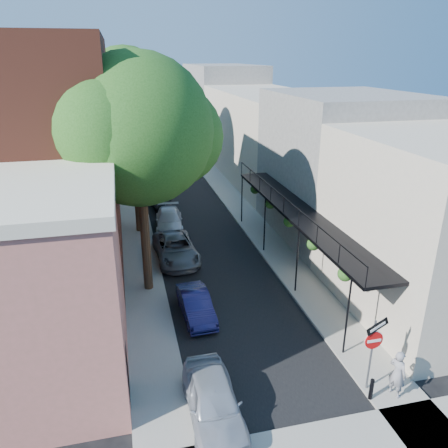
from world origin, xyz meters
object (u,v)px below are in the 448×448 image
parked_car_a (213,401)px  parked_car_g (153,169)px  parked_car_c (176,249)px  parked_car_f (155,183)px  parked_car_e (162,202)px  pedestrian (398,373)px  oak_far (132,93)px  oak_mid (138,125)px  bollard (371,389)px  parked_car_b (196,305)px  parked_car_d (169,220)px  oak_near (147,132)px  sign_post (374,343)px

parked_car_a → parked_car_g: (0.68, 31.39, -0.01)m
parked_car_c → parked_car_f: size_ratio=1.29×
parked_car_e → pedestrian: size_ratio=1.99×
oak_far → parked_car_c: oak_far is taller
oak_mid → parked_car_a: bearing=-86.5°
oak_mid → parked_car_e: bearing=69.4°
bollard → parked_car_b: (-4.89, 6.57, 0.07)m
parked_car_g → pedestrian: (5.62, -31.91, 0.31)m
bollard → oak_mid: size_ratio=0.08×
parked_car_f → pedestrian: size_ratio=2.13×
parked_car_f → pedestrian: (5.82, -27.08, 0.38)m
oak_mid → parked_car_c: 8.26m
parked_car_c → parked_car_f: parked_car_c is taller
parked_car_b → parked_car_d: (0.09, 11.02, 0.05)m
parked_car_c → parked_car_f: 14.41m
parked_car_e → parked_car_d: bearing=-95.4°
parked_car_a → parked_car_f: size_ratio=1.10×
parked_car_c → parked_car_e: (0.10, 9.14, -0.08)m
parked_car_g → pedestrian: bearing=-83.6°
oak_near → parked_car_g: 23.35m
oak_mid → parked_car_c: oak_mid is taller
parked_car_b → parked_car_g: parked_car_g is taller
parked_car_e → pedestrian: bearing=-81.6°
parked_car_d → bollard: bearing=-69.4°
parked_car_a → parked_car_d: bearing=88.3°
oak_mid → parked_car_a: size_ratio=2.47×
bollard → parked_car_b: bearing=126.7°
parked_car_e → parked_car_a: bearing=-97.8°
parked_car_g → pedestrian: size_ratio=2.84×
parked_car_f → oak_far: bearing=-175.1°
parked_car_e → oak_near: bearing=-103.5°
parked_car_c → pedestrian: (5.91, -12.68, 0.33)m
parked_car_c → parked_car_g: size_ratio=0.97×
oak_near → parked_car_a: oak_near is taller
parked_car_b → parked_car_g: (0.19, 25.34, 0.11)m
parked_car_b → pedestrian: bearing=-51.1°
oak_near → parked_car_d: oak_near is taller
parked_car_f → pedestrian: 27.70m
sign_post → parked_car_c: sign_post is taller
oak_near → parked_car_g: bearing=85.7°
parked_car_b → parked_car_d: bearing=86.9°
oak_near → parked_car_g: size_ratio=2.27×
parked_car_f → parked_car_b: bearing=-97.3°
bollard → parked_car_f: bearing=100.2°
pedestrian → parked_car_c: bearing=5.9°
oak_far → parked_car_c: 16.06m
bollard → parked_car_c: 13.62m
bollard → parked_car_d: bearing=105.3°
oak_near → oak_far: bearing=90.0°
bollard → parked_car_c: (-4.99, 12.68, 0.16)m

